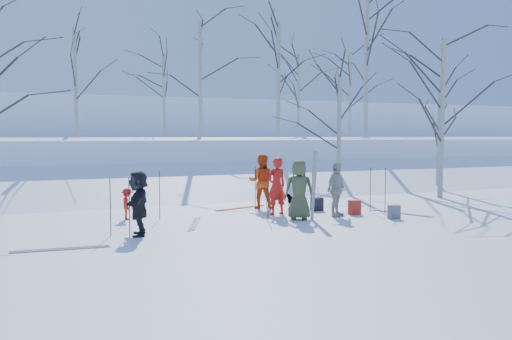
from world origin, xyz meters
name	(u,v)px	position (x,y,z in m)	size (l,w,h in m)	color
ground	(277,223)	(0.00, 0.00, 0.00)	(120.00, 120.00, 0.00)	white
snow_ramp	(205,190)	(0.00, 7.00, 0.15)	(70.00, 9.50, 1.40)	white
snow_plateau	(158,158)	(0.00, 17.00, 1.00)	(70.00, 18.00, 2.20)	white
far_hill	(117,138)	(0.00, 38.00, 2.00)	(90.00, 30.00, 6.00)	white
skier_olive_center	(299,190)	(0.75, 0.20, 0.82)	(0.80, 0.52, 1.64)	#454A2C
skier_red_north	(277,186)	(0.53, 1.22, 0.84)	(0.61, 0.40, 1.67)	red
skier_redor_behind	(261,181)	(0.60, 2.54, 0.85)	(0.83, 0.65, 1.71)	#DA4410
skier_red_seated	(127,204)	(-3.62, 1.94, 0.43)	(0.56, 0.32, 0.87)	red
skier_cream_east	(336,189)	(1.98, 0.30, 0.78)	(0.91, 0.38, 1.56)	beige
skier_grey_west	(139,203)	(-3.65, -0.37, 0.75)	(1.39, 0.44, 1.49)	black
dog	(295,201)	(1.47, 1.93, 0.26)	(0.28, 0.61, 0.51)	black
upright_ski_left	(313,186)	(1.04, -0.07, 0.95)	(0.07, 0.02, 1.90)	silver
upright_ski_right	(315,186)	(1.09, -0.04, 0.95)	(0.07, 0.02, 1.90)	silver
ski_pair_a	(241,208)	(-0.01, 2.80, 0.01)	(1.87, 0.78, 0.02)	#A32917
ski_pair_b	(401,213)	(4.03, 0.03, 0.01)	(0.91, 1.83, 0.02)	silver
ski_pair_c	(61,249)	(-5.34, -1.23, 0.01)	(1.91, 0.33, 0.02)	silver
ski_pair_d	(194,224)	(-2.09, 0.58, 0.01)	(0.84, 1.85, 0.02)	silver
ski_pole_a	(300,188)	(1.65, 1.97, 0.67)	(0.02, 0.02, 1.34)	black
ski_pole_b	(268,196)	(-0.09, 0.38, 0.67)	(0.02, 0.02, 1.34)	black
ski_pole_c	(110,207)	(-4.26, -0.20, 0.67)	(0.02, 0.02, 1.34)	black
ski_pole_d	(267,187)	(0.80, 2.62, 0.67)	(0.02, 0.02, 1.34)	black
ski_pole_e	(159,195)	(-2.77, 1.72, 0.67)	(0.02, 0.02, 1.34)	black
ski_pole_f	(370,190)	(3.35, 0.62, 0.67)	(0.02, 0.02, 1.34)	black
ski_pole_g	(140,204)	(-3.55, 0.07, 0.67)	(0.02, 0.02, 1.34)	black
ski_pole_h	(129,207)	(-3.86, -0.40, 0.67)	(0.02, 0.02, 1.34)	black
ski_pole_i	(255,188)	(0.32, 2.37, 0.67)	(0.02, 0.02, 1.34)	black
ski_pole_j	(385,191)	(3.54, 0.15, 0.67)	(0.02, 0.02, 1.34)	black
backpack_red	(355,207)	(2.66, 0.40, 0.21)	(0.32, 0.22, 0.42)	#AB271A
backpack_grey	(394,212)	(3.26, -0.65, 0.19)	(0.30, 0.20, 0.38)	#5A5C62
backpack_dark	(317,204)	(2.00, 1.46, 0.20)	(0.34, 0.24, 0.40)	black
birch_plateau_a	(75,84)	(-4.53, 12.64, 4.67)	(4.05, 4.05, 4.93)	silver
birch_plateau_c	(298,96)	(7.45, 13.74, 4.51)	(3.84, 3.84, 4.63)	silver
birch_plateau_d	(350,95)	(11.88, 15.32, 4.86)	(4.33, 4.33, 5.33)	silver
birch_plateau_f	(278,80)	(4.49, 9.94, 4.91)	(4.40, 4.40, 5.43)	silver
birch_plateau_g	(164,95)	(0.35, 16.68, 4.58)	(3.93, 3.93, 4.75)	silver
birch_plateau_h	(200,80)	(1.32, 12.34, 5.05)	(4.59, 4.59, 5.70)	silver
birch_plateau_i	(367,60)	(9.86, 10.58, 6.25)	(6.27, 6.27, 8.10)	silver
birch_edge_b	(442,119)	(7.78, 2.61, 2.92)	(4.68, 4.68, 5.83)	silver
birch_edge_c	(439,140)	(9.60, 4.78, 2.13)	(3.58, 3.58, 4.25)	silver
birch_edge_e	(339,132)	(5.70, 6.37, 2.45)	(4.03, 4.03, 4.91)	silver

